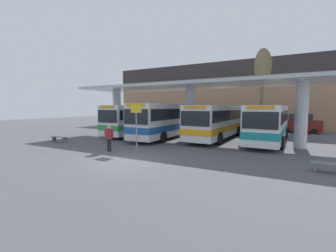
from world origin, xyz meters
The scene contains 13 objects.
ground_plane centered at (0.00, 0.00, 0.00)m, with size 100.00×100.00×0.00m, color #4C4C51.
townhouse_backdrop centered at (0.00, 24.30, 5.71)m, with size 40.00×0.58×9.80m.
station_canopy centered at (0.00, 9.53, 4.34)m, with size 22.61×5.92×5.11m.
transit_bus_left_bay centered at (-6.32, 11.24, 1.78)m, with size 3.06×11.38×3.20m.
transit_bus_center_bay centered at (-2.62, 10.39, 1.85)m, with size 2.85×11.72×3.33m.
transit_bus_right_bay centered at (2.02, 11.49, 1.77)m, with size 2.96×11.19×3.16m.
transit_bus_far_right_bay centered at (6.50, 11.69, 1.76)m, with size 2.87×11.49×3.15m.
waiting_bench_near_pillar centered at (9.89, 2.84, 0.34)m, with size 1.68×0.44×0.46m.
waiting_bench_mid_platform centered at (-9.48, 2.84, 0.34)m, with size 1.77×0.44×0.46m.
info_sign_platform centered at (-1.45, 3.22, 2.29)m, with size 0.90×0.09×3.23m.
pedestrian_waiting centered at (-2.66, 1.75, 1.08)m, with size 0.65×0.37×1.77m.
poplar_tree_behind_left centered at (5.25, 17.18, 7.22)m, with size 1.80×1.80×9.43m.
parked_car_street centered at (9.13, 21.13, 1.06)m, with size 4.41×1.98×2.22m.
Camera 1 is at (8.13, -9.59, 3.03)m, focal length 24.00 mm.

